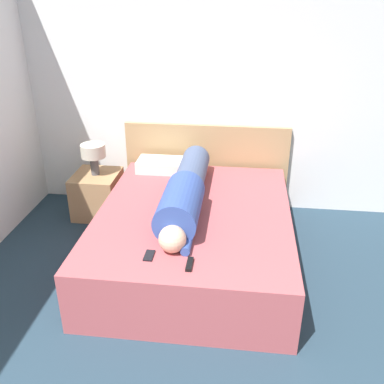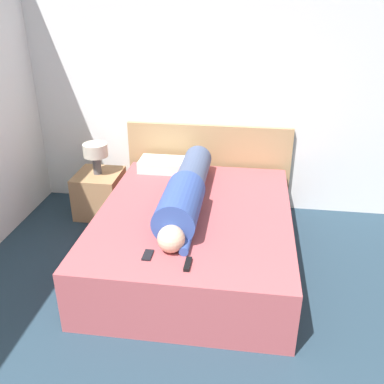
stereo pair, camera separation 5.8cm
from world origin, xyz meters
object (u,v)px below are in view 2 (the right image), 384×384
at_px(nightstand, 100,193).
at_px(pillow_near_headboard, 170,165).
at_px(cell_phone, 148,255).
at_px(tv_remote, 188,264).
at_px(table_lamp, 96,152).
at_px(bed, 194,236).
at_px(person_lying, 186,192).

xyz_separation_m(nightstand, pillow_near_headboard, (0.75, 0.09, 0.33)).
bearing_deg(cell_phone, tv_remote, -14.50).
bearing_deg(tv_remote, nightstand, 127.60).
xyz_separation_m(table_lamp, pillow_near_headboard, (0.75, 0.09, -0.14)).
bearing_deg(tv_remote, pillow_near_headboard, 104.75).
distance_m(table_lamp, tv_remote, 1.95).
bearing_deg(bed, pillow_near_headboard, 113.64).
height_order(table_lamp, person_lying, person_lying).
bearing_deg(nightstand, table_lamp, 0.00).
bearing_deg(tv_remote, cell_phone, 165.50).
relative_size(bed, table_lamp, 6.23).
height_order(pillow_near_headboard, cell_phone, pillow_near_headboard).
bearing_deg(person_lying, cell_phone, -101.59).
bearing_deg(nightstand, tv_remote, -52.40).
height_order(pillow_near_headboard, tv_remote, pillow_near_headboard).
height_order(table_lamp, pillow_near_headboard, table_lamp).
distance_m(bed, person_lying, 0.41).
distance_m(person_lying, cell_phone, 0.78).
relative_size(bed, pillow_near_headboard, 3.21).
relative_size(pillow_near_headboard, cell_phone, 4.86).
bearing_deg(nightstand, cell_phone, -58.76).
distance_m(table_lamp, cell_phone, 1.72).
relative_size(person_lying, pillow_near_headboard, 2.54).
height_order(bed, pillow_near_headboard, pillow_near_headboard).
relative_size(pillow_near_headboard, tv_remote, 4.21).
distance_m(table_lamp, pillow_near_headboard, 0.77).
distance_m(table_lamp, person_lying, 1.26).
distance_m(bed, tv_remote, 0.83).
height_order(bed, tv_remote, tv_remote).
height_order(nightstand, person_lying, person_lying).
distance_m(bed, cell_phone, 0.79).
bearing_deg(person_lying, table_lamp, 145.89).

